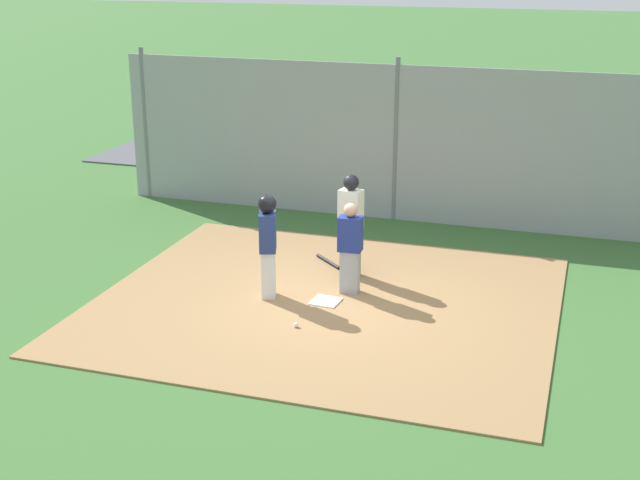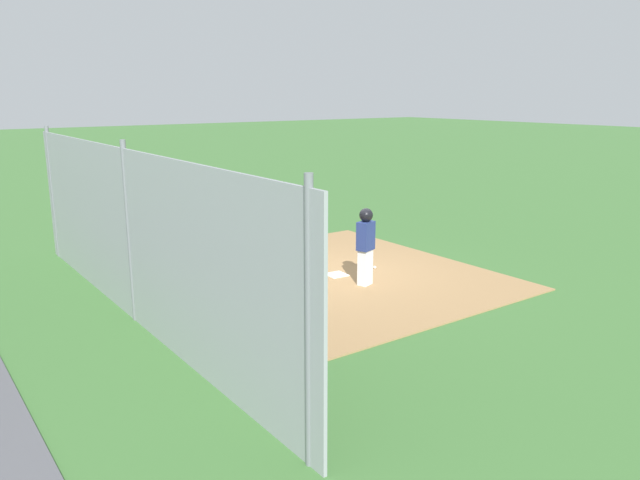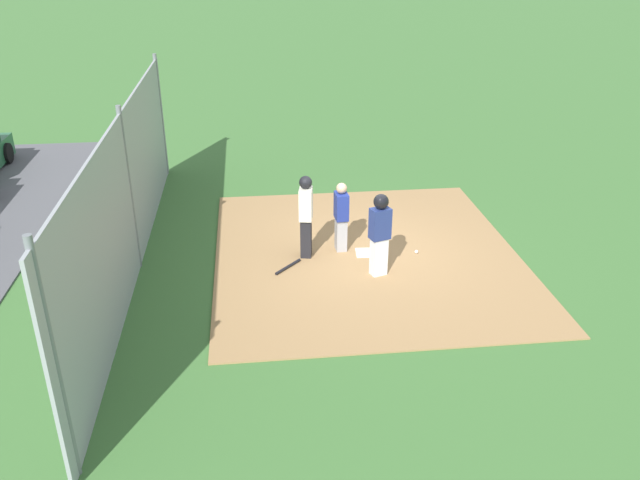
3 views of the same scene
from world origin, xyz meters
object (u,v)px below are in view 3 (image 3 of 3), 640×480
(catcher, at_px, (341,216))
(umpire, at_px, (306,215))
(runner, at_px, (380,229))
(baseball_bat, at_px, (288,267))
(home_plate, at_px, (366,253))
(baseball, at_px, (416,252))

(catcher, bearing_deg, umpire, -167.84)
(umpire, distance_m, runner, 1.67)
(runner, distance_m, baseball_bat, 2.07)
(umpire, bearing_deg, home_plate, 8.60)
(runner, bearing_deg, baseball_bat, 57.35)
(home_plate, distance_m, umpire, 1.59)
(runner, xyz_separation_m, baseball_bat, (-0.45, -1.78, -0.96))
(catcher, bearing_deg, runner, -67.32)
(catcher, height_order, baseball_bat, catcher)
(umpire, relative_size, baseball_bat, 2.32)
(baseball, bearing_deg, runner, -50.70)
(umpire, xyz_separation_m, baseball, (0.17, 2.35, -0.91))
(catcher, height_order, baseball, catcher)
(baseball_bat, relative_size, baseball, 10.36)
(baseball, bearing_deg, catcher, -103.58)
(umpire, bearing_deg, baseball_bat, -118.41)
(umpire, bearing_deg, baseball, 6.23)
(baseball_bat, distance_m, baseball, 2.80)
(runner, xyz_separation_m, baseball, (-0.81, 1.00, -0.95))
(runner, bearing_deg, baseball, -69.06)
(umpire, relative_size, runner, 1.04)
(home_plate, height_order, umpire, umpire)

